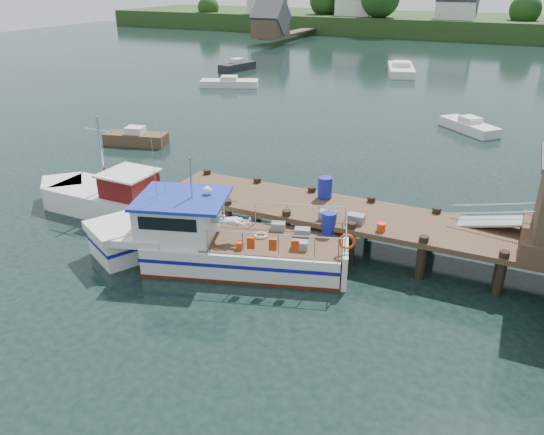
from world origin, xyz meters
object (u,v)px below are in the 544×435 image
at_px(moored_b, 469,126).
at_px(moored_rowboat, 136,138).
at_px(moored_d, 401,69).
at_px(moored_e, 237,66).
at_px(moored_a, 229,83).
at_px(lobster_boat, 213,241).
at_px(dock, 495,215).
at_px(work_boat, 115,198).

bearing_deg(moored_b, moored_rowboat, -139.05).
relative_size(moored_rowboat, moored_d, 0.52).
distance_m(moored_d, moored_e, 17.37).
distance_m(moored_a, moored_b, 22.89).
bearing_deg(moored_d, lobster_boat, -71.87).
bearing_deg(dock, moored_d, 106.53).
bearing_deg(moored_e, moored_a, -64.01).
bearing_deg(moored_rowboat, moored_a, 117.15).
bearing_deg(moored_e, moored_d, 20.38).
bearing_deg(lobster_boat, moored_rowboat, 121.05).
xyz_separation_m(dock, moored_b, (-2.64, 19.06, -1.88)).
bearing_deg(work_boat, moored_a, 110.51).
bearing_deg(dock, work_boat, -174.88).
distance_m(work_boat, moored_b, 23.92).
height_order(moored_a, moored_d, moored_d).
height_order(moored_rowboat, moored_b, moored_rowboat).
distance_m(moored_a, moored_d, 18.81).
xyz_separation_m(moored_a, moored_d, (12.84, 13.75, 0.10)).
xyz_separation_m(moored_rowboat, moored_a, (-3.76, 18.43, -0.05)).
bearing_deg(moored_e, moored_rowboat, -72.27).
bearing_deg(moored_a, moored_d, 44.21).
bearing_deg(moored_b, work_boat, -113.48).
bearing_deg(moored_b, moored_e, 157.57).
relative_size(dock, work_boat, 2.07).
xyz_separation_m(dock, work_boat, (-15.10, -1.35, -1.57)).
relative_size(lobster_boat, moored_e, 2.02).
height_order(work_boat, moored_a, work_boat).
xyz_separation_m(work_boat, moored_rowboat, (-5.69, 8.62, -0.26)).
height_order(lobster_boat, moored_rowboat, lobster_boat).
bearing_deg(moored_d, dock, -58.98).
xyz_separation_m(lobster_boat, moored_rowboat, (-11.80, 10.62, -0.44)).
bearing_deg(moored_a, work_boat, -73.51).
xyz_separation_m(work_boat, moored_d, (3.39, 40.80, -0.21)).
height_order(lobster_boat, work_boat, lobster_boat).
relative_size(lobster_boat, work_boat, 1.21).
bearing_deg(lobster_boat, moored_b, 57.23).
xyz_separation_m(dock, moored_rowboat, (-20.79, 7.26, -1.83)).
xyz_separation_m(lobster_boat, moored_d, (-2.73, 42.80, -0.39)).
distance_m(dock, moored_b, 19.33).
relative_size(work_boat, moored_rowboat, 2.01).
xyz_separation_m(moored_b, moored_e, (-25.57, 14.97, 0.11)).
relative_size(lobster_boat, moored_rowboat, 2.42).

